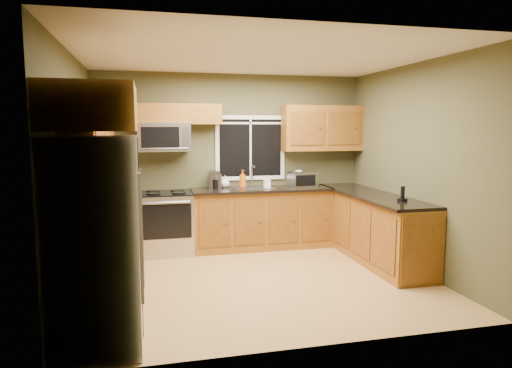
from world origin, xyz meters
name	(u,v)px	position (x,y,z in m)	size (l,w,h in m)	color
floor	(259,280)	(0.00, 0.00, 0.00)	(4.20, 4.20, 0.00)	tan
ceiling	(259,56)	(0.00, 0.00, 2.70)	(4.20, 4.20, 0.00)	white
back_wall	(232,161)	(0.00, 1.80, 1.35)	(4.20, 4.20, 0.00)	#4A492D
front_wall	(311,191)	(0.00, -1.80, 1.35)	(4.20, 4.20, 0.00)	#4A492D
left_wall	(73,175)	(-2.10, 0.00, 1.35)	(3.60, 3.60, 0.00)	#4A492D
right_wall	(415,168)	(2.10, 0.00, 1.35)	(3.60, 3.60, 0.00)	#4A492D
window	(250,148)	(0.30, 1.78, 1.55)	(1.12, 0.03, 1.02)	white
base_cabinets_left	(108,243)	(-1.80, 0.48, 0.45)	(0.60, 2.65, 0.90)	brown
countertop_left	(109,206)	(-1.78, 0.48, 0.92)	(0.65, 2.65, 0.04)	black
base_cabinets_back	(262,219)	(0.42, 1.50, 0.45)	(2.17, 0.60, 0.90)	brown
countertop_back	(262,189)	(0.42, 1.48, 0.92)	(2.17, 0.65, 0.04)	black
base_cabinets_peninsula	(372,227)	(1.80, 0.54, 0.45)	(0.60, 2.52, 0.90)	brown
countertop_peninsula	(371,195)	(1.78, 0.55, 0.92)	(0.65, 2.50, 0.04)	black
upper_cabinets_left	(92,128)	(-1.94, 0.48, 1.86)	(0.33, 2.65, 0.72)	brown
upper_cabinets_back_left	(177,114)	(-0.85, 1.64, 2.07)	(1.30, 0.33, 0.30)	brown
upper_cabinets_back_right	(322,128)	(1.45, 1.64, 1.86)	(1.30, 0.33, 0.72)	brown
upper_cabinet_over_fridge	(90,108)	(-1.74, -1.30, 2.03)	(0.72, 0.90, 0.38)	brown
refrigerator	(96,242)	(-1.74, -1.30, 0.90)	(0.74, 0.90, 1.80)	#B7B7BC
range	(166,223)	(-1.05, 1.47, 0.47)	(0.76, 0.69, 0.94)	#B7B7BC
microwave	(164,137)	(-1.05, 1.61, 1.73)	(0.76, 0.41, 0.42)	#B7B7BC
sink	(255,187)	(0.30, 1.49, 0.95)	(0.60, 0.42, 0.36)	slate
toaster_oven	(303,179)	(1.06, 1.43, 1.06)	(0.43, 0.36, 0.25)	#B7B7BC
coffee_maker	(215,180)	(-0.29, 1.64, 1.07)	(0.20, 0.25, 0.27)	slate
kettle	(217,180)	(-0.26, 1.62, 1.06)	(0.17, 0.17, 0.27)	#B7B7BC
paper_towel_roll	(299,178)	(1.03, 1.55, 1.07)	(0.14, 0.14, 0.28)	white
soap_bottle_a	(243,179)	(0.12, 1.53, 1.08)	(0.11, 0.11, 0.28)	#BF5112
soap_bottle_b	(267,182)	(0.50, 1.50, 1.04)	(0.09, 0.09, 0.19)	white
soap_bottle_c	(225,182)	(-0.13, 1.70, 1.03)	(0.14, 0.14, 0.18)	white
cordless_phone	(403,197)	(1.83, -0.18, 1.00)	(0.11, 0.11, 0.19)	black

